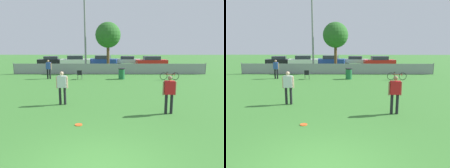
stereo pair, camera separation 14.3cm
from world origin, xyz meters
The scene contains 15 objects.
fence_backline centered at (0.00, 18.00, 0.55)m, with size 20.27×0.07×1.21m.
light_pole centered at (-2.69, 19.63, 5.16)m, with size 0.90×0.36×8.78m.
tree_near_pole centered at (-0.18, 19.76, 4.08)m, with size 2.81×2.81×5.52m.
player_thrower_red centered at (2.94, 4.72, 1.02)m, with size 0.61×0.22×1.74m.
player_receiver_white centered at (-2.23, 6.21, 1.02)m, with size 0.61×0.23×1.74m.
spectator_in_blue centered at (-5.45, 14.79, 1.00)m, with size 0.58×0.30×1.72m.
frisbee_disc centered at (-0.94, 3.26, 0.01)m, with size 0.29×0.29×0.03m.
folding_chair_sideline centered at (-2.59, 14.40, 0.49)m, with size 0.42×0.43×0.83m.
bicycle_sideline centered at (5.38, 14.23, 0.34)m, with size 1.69×0.44×0.71m.
trash_bin centered at (1.16, 14.68, 0.49)m, with size 0.58×0.58×0.98m.
parked_car_dark centered at (-9.18, 28.86, 0.64)m, with size 4.20×2.30×1.28m.
parked_car_white centered at (-5.27, 27.89, 0.70)m, with size 4.50×2.12×1.43m.
parked_car_blue centered at (-1.17, 28.68, 0.68)m, with size 4.47×2.37×1.42m.
parked_car_silver centered at (2.65, 29.44, 0.63)m, with size 4.19×2.33×1.28m.
parked_car_red centered at (5.96, 26.84, 0.68)m, with size 4.53×2.02×1.41m.
Camera 1 is at (0.43, -4.85, 3.13)m, focal length 35.00 mm.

